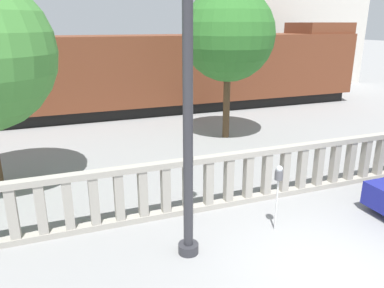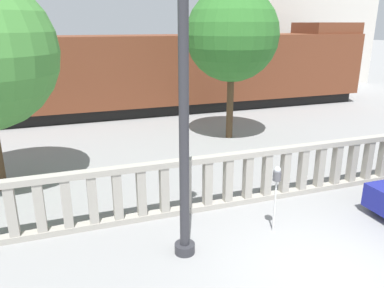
% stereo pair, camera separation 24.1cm
% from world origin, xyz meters
% --- Properties ---
extents(ground_plane, '(160.00, 160.00, 0.00)m').
position_xyz_m(ground_plane, '(0.00, 0.00, 0.00)').
color(ground_plane, gray).
extents(balustrade, '(15.21, 0.24, 1.39)m').
position_xyz_m(balustrade, '(0.00, 3.10, 0.69)').
color(balustrade, '#9E998E').
rests_on(balustrade, ground).
extents(lamppost, '(0.41, 0.41, 6.35)m').
position_xyz_m(lamppost, '(-2.20, 1.51, 3.39)').
color(lamppost, '#2D2D33').
rests_on(lamppost, ground).
extents(parking_meter, '(0.17, 0.17, 1.53)m').
position_xyz_m(parking_meter, '(-0.08, 1.65, 1.24)').
color(parking_meter, silver).
rests_on(parking_meter, ground).
extents(train_near, '(28.19, 2.90, 4.45)m').
position_xyz_m(train_near, '(-1.92, 13.98, 2.01)').
color(train_near, black).
rests_on(train_near, ground).
extents(building_block, '(10.25, 8.23, 12.00)m').
position_xyz_m(building_block, '(12.98, 22.23, 6.00)').
color(building_block, beige).
rests_on(building_block, ground).
extents(tree_left, '(3.49, 3.49, 5.74)m').
position_xyz_m(tree_left, '(2.00, 8.54, 3.99)').
color(tree_left, '#4C3823').
rests_on(tree_left, ground).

